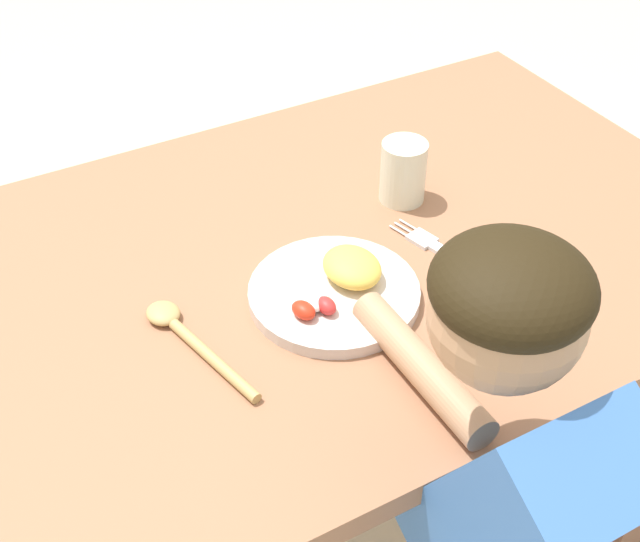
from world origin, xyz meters
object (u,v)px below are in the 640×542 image
plate (336,289)px  drinking_cup (403,172)px  fork (451,256)px  spoon (187,336)px

plate → drinking_cup: size_ratio=2.35×
fork → spoon: bearing=72.1°
spoon → drinking_cup: drinking_cup is taller
fork → drinking_cup: 0.16m
plate → drinking_cup: (0.20, 0.15, 0.03)m
fork → spoon: (-0.38, 0.03, 0.00)m
fork → spoon: 0.39m
plate → fork: bearing=-1.8°
fork → drinking_cup: (0.02, 0.16, 0.05)m
drinking_cup → spoon: bearing=-162.3°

